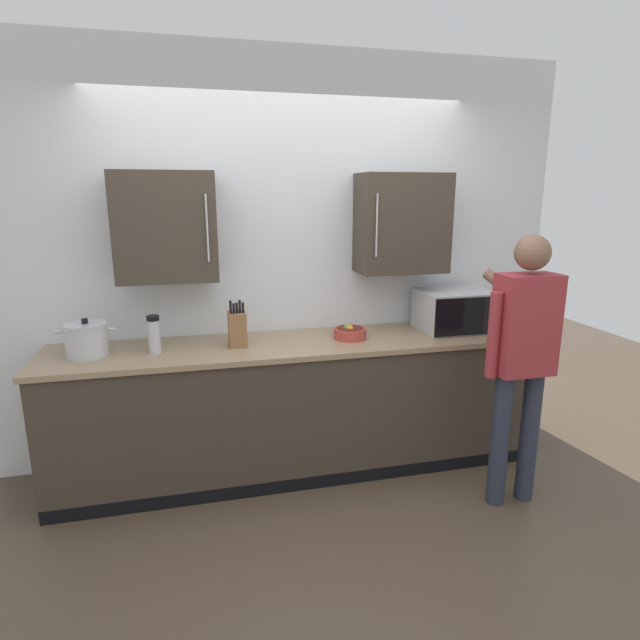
# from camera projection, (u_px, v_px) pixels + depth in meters

# --- Properties ---
(ground_plane) EXTENTS (9.74, 9.74, 0.00)m
(ground_plane) POSITION_uv_depth(u_px,v_px,m) (329.00, 546.00, 2.81)
(ground_plane) COLOR #4C3D2D
(back_wall_tiled) EXTENTS (4.01, 0.44, 2.80)m
(back_wall_tiled) POSITION_uv_depth(u_px,v_px,m) (286.00, 255.00, 3.61)
(back_wall_tiled) COLOR silver
(back_wall_tiled) RESTS_ON ground_plane
(counter_unit) EXTENTS (3.20, 0.67, 0.91)m
(counter_unit) POSITION_uv_depth(u_px,v_px,m) (297.00, 406.00, 3.53)
(counter_unit) COLOR #3D3328
(counter_unit) RESTS_ON ground_plane
(microwave_oven) EXTENTS (0.50, 0.41, 0.28)m
(microwave_oven) POSITION_uv_depth(u_px,v_px,m) (453.00, 310.00, 3.69)
(microwave_oven) COLOR #B7BABF
(microwave_oven) RESTS_ON counter_unit
(knife_block) EXTENTS (0.11, 0.15, 0.30)m
(knife_block) POSITION_uv_depth(u_px,v_px,m) (237.00, 328.00, 3.31)
(knife_block) COLOR brown
(knife_block) RESTS_ON counter_unit
(fruit_bowl) EXTENTS (0.22, 0.22, 0.10)m
(fruit_bowl) POSITION_uv_depth(u_px,v_px,m) (350.00, 332.00, 3.49)
(fruit_bowl) COLOR #AD3D33
(fruit_bowl) RESTS_ON counter_unit
(stock_pot) EXTENTS (0.34, 0.25, 0.23)m
(stock_pot) POSITION_uv_depth(u_px,v_px,m) (87.00, 340.00, 3.10)
(stock_pot) COLOR #B7BABF
(stock_pot) RESTS_ON counter_unit
(thermos_flask) EXTENTS (0.08, 0.08, 0.24)m
(thermos_flask) POSITION_uv_depth(u_px,v_px,m) (154.00, 334.00, 3.15)
(thermos_flask) COLOR #B7BABF
(thermos_flask) RESTS_ON counter_unit
(person_figure) EXTENTS (0.44, 0.56, 1.64)m
(person_figure) POSITION_uv_depth(u_px,v_px,m) (522.00, 349.00, 3.01)
(person_figure) COLOR #282D3D
(person_figure) RESTS_ON ground_plane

